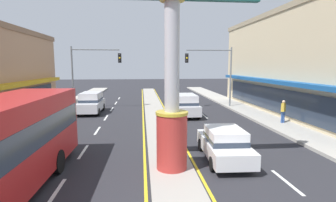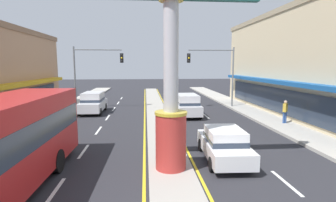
{
  "view_description": "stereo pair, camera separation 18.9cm",
  "coord_description": "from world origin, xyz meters",
  "px_view_note": "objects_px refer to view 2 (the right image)",
  "views": [
    {
      "loc": [
        -1.21,
        -4.18,
        4.39
      ],
      "look_at": [
        0.11,
        8.92,
        2.6
      ],
      "focal_mm": 28.15,
      "sensor_mm": 36.0,
      "label": 1
    },
    {
      "loc": [
        -1.02,
        -4.2,
        4.39
      ],
      "look_at": [
        0.11,
        8.92,
        2.6
      ],
      "focal_mm": 28.15,
      "sensor_mm": 36.0,
      "label": 2
    }
  ],
  "objects_px": {
    "district_sign": "(171,70)",
    "traffic_light_right_side": "(216,67)",
    "storefront_right": "(326,63)",
    "sedan_near_left_lane": "(224,144)",
    "suv_near_right_lane": "(93,102)",
    "pedestrian_near_kerb": "(285,110)",
    "suv_far_right_lane": "(187,105)",
    "traffic_light_left_side": "(93,67)"
  },
  "relations": [
    {
      "from": "district_sign",
      "to": "traffic_light_left_side",
      "type": "xyz_separation_m",
      "value": [
        -6.16,
        16.18,
        0.06
      ]
    },
    {
      "from": "suv_far_right_lane",
      "to": "pedestrian_near_kerb",
      "type": "height_order",
      "value": "suv_far_right_lane"
    },
    {
      "from": "suv_near_right_lane",
      "to": "suv_far_right_lane",
      "type": "bearing_deg",
      "value": -15.5
    },
    {
      "from": "storefront_right",
      "to": "suv_near_right_lane",
      "type": "relative_size",
      "value": 5.33
    },
    {
      "from": "district_sign",
      "to": "sedan_near_left_lane",
      "type": "bearing_deg",
      "value": 22.81
    },
    {
      "from": "district_sign",
      "to": "pedestrian_near_kerb",
      "type": "height_order",
      "value": "district_sign"
    },
    {
      "from": "suv_near_right_lane",
      "to": "pedestrian_near_kerb",
      "type": "relative_size",
      "value": 2.76
    },
    {
      "from": "suv_near_right_lane",
      "to": "pedestrian_near_kerb",
      "type": "distance_m",
      "value": 16.37
    },
    {
      "from": "storefront_right",
      "to": "suv_far_right_lane",
      "type": "height_order",
      "value": "storefront_right"
    },
    {
      "from": "traffic_light_left_side",
      "to": "pedestrian_near_kerb",
      "type": "bearing_deg",
      "value": -29.11
    },
    {
      "from": "suv_near_right_lane",
      "to": "sedan_near_left_lane",
      "type": "height_order",
      "value": "suv_near_right_lane"
    },
    {
      "from": "district_sign",
      "to": "traffic_light_right_side",
      "type": "bearing_deg",
      "value": 68.8
    },
    {
      "from": "storefront_right",
      "to": "sedan_near_left_lane",
      "type": "height_order",
      "value": "storefront_right"
    },
    {
      "from": "sedan_near_left_lane",
      "to": "suv_far_right_lane",
      "type": "bearing_deg",
      "value": 89.99
    },
    {
      "from": "district_sign",
      "to": "suv_near_right_lane",
      "type": "relative_size",
      "value": 1.76
    },
    {
      "from": "traffic_light_left_side",
      "to": "suv_near_right_lane",
      "type": "relative_size",
      "value": 1.34
    },
    {
      "from": "storefront_right",
      "to": "traffic_light_left_side",
      "type": "distance_m",
      "value": 21.14
    },
    {
      "from": "suv_near_right_lane",
      "to": "suv_far_right_lane",
      "type": "xyz_separation_m",
      "value": [
        8.45,
        -2.34,
        0.0
      ]
    },
    {
      "from": "storefront_right",
      "to": "traffic_light_right_side",
      "type": "distance_m",
      "value": 9.55
    },
    {
      "from": "sedan_near_left_lane",
      "to": "pedestrian_near_kerb",
      "type": "relative_size",
      "value": 2.61
    },
    {
      "from": "sedan_near_left_lane",
      "to": "traffic_light_left_side",
      "type": "bearing_deg",
      "value": 120.05
    },
    {
      "from": "traffic_light_right_side",
      "to": "pedestrian_near_kerb",
      "type": "relative_size",
      "value": 3.7
    },
    {
      "from": "traffic_light_left_side",
      "to": "sedan_near_left_lane",
      "type": "distance_m",
      "value": 17.79
    },
    {
      "from": "suv_far_right_lane",
      "to": "sedan_near_left_lane",
      "type": "height_order",
      "value": "suv_far_right_lane"
    },
    {
      "from": "traffic_light_right_side",
      "to": "pedestrian_near_kerb",
      "type": "height_order",
      "value": "traffic_light_right_side"
    },
    {
      "from": "sedan_near_left_lane",
      "to": "pedestrian_near_kerb",
      "type": "distance_m",
      "value": 9.3
    },
    {
      "from": "district_sign",
      "to": "traffic_light_right_side",
      "type": "distance_m",
      "value": 17.04
    },
    {
      "from": "suv_far_right_lane",
      "to": "traffic_light_left_side",
      "type": "bearing_deg",
      "value": 153.83
    },
    {
      "from": "traffic_light_left_side",
      "to": "suv_near_right_lane",
      "type": "xyz_separation_m",
      "value": [
        0.29,
        -1.95,
        -3.26
      ]
    },
    {
      "from": "storefront_right",
      "to": "sedan_near_left_lane",
      "type": "relative_size",
      "value": 5.63
    },
    {
      "from": "pedestrian_near_kerb",
      "to": "district_sign",
      "type": "bearing_deg",
      "value": -139.94
    },
    {
      "from": "traffic_light_right_side",
      "to": "suv_near_right_lane",
      "type": "xyz_separation_m",
      "value": [
        -12.04,
        -1.65,
        -3.26
      ]
    },
    {
      "from": "district_sign",
      "to": "traffic_light_left_side",
      "type": "bearing_deg",
      "value": 110.84
    },
    {
      "from": "traffic_light_right_side",
      "to": "sedan_near_left_lane",
      "type": "relative_size",
      "value": 1.42
    },
    {
      "from": "traffic_light_right_side",
      "to": "suv_near_right_lane",
      "type": "distance_m",
      "value": 12.58
    },
    {
      "from": "traffic_light_right_side",
      "to": "pedestrian_near_kerb",
      "type": "bearing_deg",
      "value": -70.17
    },
    {
      "from": "traffic_light_left_side",
      "to": "suv_far_right_lane",
      "type": "xyz_separation_m",
      "value": [
        8.74,
        -4.29,
        -3.26
      ]
    },
    {
      "from": "traffic_light_left_side",
      "to": "suv_near_right_lane",
      "type": "height_order",
      "value": "traffic_light_left_side"
    },
    {
      "from": "suv_far_right_lane",
      "to": "district_sign",
      "type": "bearing_deg",
      "value": -102.22
    },
    {
      "from": "sedan_near_left_lane",
      "to": "traffic_light_right_side",
      "type": "bearing_deg",
      "value": 76.38
    },
    {
      "from": "district_sign",
      "to": "traffic_light_left_side",
      "type": "relative_size",
      "value": 1.31
    },
    {
      "from": "traffic_light_right_side",
      "to": "suv_far_right_lane",
      "type": "xyz_separation_m",
      "value": [
        -3.59,
        -4.0,
        -3.26
      ]
    }
  ]
}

